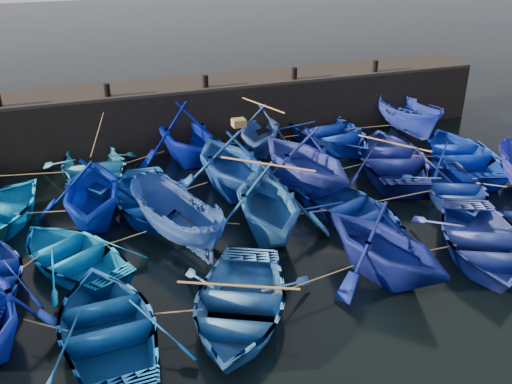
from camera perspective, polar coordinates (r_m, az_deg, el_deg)
name	(u,v)px	position (r m, az deg, el deg)	size (l,w,h in m)	color
ground	(292,258)	(16.91, 3.59, -6.64)	(120.00, 120.00, 0.00)	black
quay_wall	(202,112)	(25.48, -5.45, 7.95)	(26.00, 2.50, 2.50)	black
quay_top	(200,83)	(25.11, -5.58, 10.79)	(26.00, 2.50, 0.12)	black
bollard_1	(107,90)	(23.57, -14.67, 9.84)	(0.24, 0.24, 0.50)	black
bollard_2	(205,81)	(24.18, -5.08, 10.98)	(0.24, 0.24, 0.50)	black
bollard_3	(294,73)	(25.42, 3.86, 11.76)	(0.24, 0.24, 0.50)	black
bollard_4	(375,66)	(27.19, 11.85, 12.23)	(0.24, 0.24, 0.50)	black
boat_1	(93,169)	(22.18, -15.96, 2.20)	(3.64, 5.09, 1.06)	#1E6FBA
boat_2	(185,133)	(23.12, -7.10, 5.89)	(4.02, 4.66, 2.45)	#000F94
boat_3	(260,129)	(23.92, 0.43, 6.32)	(3.41, 3.96, 2.08)	#284CA0
boat_4	(326,131)	(25.23, 7.03, 6.10)	(4.09, 5.71, 1.19)	#0A27A2
boat_5	(407,116)	(26.90, 14.89, 7.34)	(1.72, 4.56, 1.76)	#162CB4
boat_7	(92,190)	(19.00, -16.06, 0.24)	(3.83, 4.44, 2.34)	#001C9D
boat_8	(147,199)	(19.53, -10.83, -0.65)	(3.41, 4.77, 0.99)	blue
boat_9	(231,161)	(20.22, -2.50, 3.14)	(4.11, 4.77, 2.51)	#103F94
boat_10	(305,158)	(20.49, 4.92, 3.43)	(4.16, 4.82, 2.54)	#21319F
boat_11	(392,158)	(22.83, 13.47, 3.34)	(4.00, 5.59, 1.16)	navy
boat_12	(462,154)	(24.09, 19.88, 3.58)	(3.73, 5.22, 1.08)	#082BCC
boat_14	(72,254)	(17.06, -17.91, -5.90)	(3.11, 4.34, 0.90)	blue
boat_15	(175,219)	(17.42, -8.06, -2.66)	(1.61, 4.27, 1.65)	navy
boat_16	(267,201)	(17.49, 1.10, -0.88)	(3.92, 4.55, 2.40)	#1C55A2
boat_17	(351,208)	(18.90, 9.52, -1.64)	(3.12, 4.36, 0.90)	navy
boat_18	(454,189)	(21.12, 19.23, 0.30)	(3.17, 4.43, 0.92)	#18389D
boat_21	(108,324)	(14.08, -14.59, -12.69)	(3.45, 4.82, 1.00)	navy
boat_22	(238,303)	(14.28, -1.77, -11.08)	(3.48, 4.86, 1.01)	#225796
boat_23	(384,242)	(15.89, 12.73, -4.95)	(3.63, 4.21, 2.22)	navy
boat_24	(482,241)	(17.99, 21.69, -4.54)	(3.59, 5.02, 1.04)	#293DA0
wooden_crate	(239,123)	(19.80, -1.74, 6.94)	(0.45, 0.40, 0.26)	olive
mooring_ropes	(240,165)	(20.80, -1.58, 2.68)	(18.59, 11.74, 2.10)	tan
loose_oars	(296,162)	(19.06, 4.06, 3.04)	(10.68, 12.41, 1.45)	#99724C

